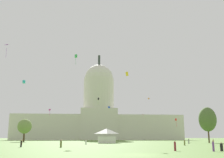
# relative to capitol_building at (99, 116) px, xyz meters

# --- Properties ---
(ground_plane) EXTENTS (800.00, 800.00, 0.00)m
(ground_plane) POSITION_rel_capitol_building_xyz_m (-2.34, -164.70, -17.89)
(ground_plane) COLOR olive
(capitol_building) EXTENTS (124.51, 23.34, 65.19)m
(capitol_building) POSITION_rel_capitol_building_xyz_m (0.00, 0.00, 0.00)
(capitol_building) COLOR beige
(capitol_building) RESTS_ON ground_plane
(event_tent) EXTENTS (6.90, 5.56, 5.29)m
(event_tent) POSITION_rel_capitol_building_xyz_m (-1.77, -101.07, -15.23)
(event_tent) COLOR white
(event_tent) RESTS_ON ground_plane
(tree_west_mid) EXTENTS (7.73, 7.82, 10.45)m
(tree_west_mid) POSITION_rel_capitol_building_xyz_m (-38.01, -71.78, -10.83)
(tree_west_mid) COLOR #42301E
(tree_west_mid) RESTS_ON ground_plane
(tree_east_near) EXTENTS (9.12, 9.14, 13.67)m
(tree_east_near) POSITION_rel_capitol_building_xyz_m (37.69, -101.01, -8.94)
(tree_east_near) COLOR #4C3823
(tree_east_near) RESTS_ON ground_plane
(person_black_aisle_center) EXTENTS (0.66, 0.66, 1.47)m
(person_black_aisle_center) POSITION_rel_capitol_building_xyz_m (13.04, -157.45, -17.23)
(person_black_aisle_center) COLOR black
(person_black_aisle_center) RESTS_ON ground_plane
(person_olive_near_tree_west) EXTENTS (0.58, 0.58, 1.67)m
(person_olive_near_tree_west) POSITION_rel_capitol_building_xyz_m (-15.01, -138.88, -17.12)
(person_olive_near_tree_west) COLOR olive
(person_olive_near_tree_west) RESTS_ON ground_plane
(person_purple_front_right) EXTENTS (0.45, 0.45, 1.78)m
(person_purple_front_right) POSITION_rel_capitol_building_xyz_m (11.35, -158.02, -17.05)
(person_purple_front_right) COLOR #703D93
(person_purple_front_right) RESTS_ON ground_plane
(person_black_near_tent) EXTENTS (0.51, 0.51, 1.49)m
(person_black_near_tent) POSITION_rel_capitol_building_xyz_m (-17.52, -111.05, -17.23)
(person_black_near_tent) COLOR black
(person_black_near_tent) RESTS_ON ground_plane
(person_white_back_center) EXTENTS (0.57, 0.57, 1.52)m
(person_white_back_center) POSITION_rel_capitol_building_xyz_m (-9.39, -116.44, -17.20)
(person_white_back_center) COLOR silver
(person_white_back_center) RESTS_ON ground_plane
(person_tan_mid_right) EXTENTS (0.37, 0.37, 1.74)m
(person_tan_mid_right) POSITION_rel_capitol_building_xyz_m (24.55, -131.21, -17.07)
(person_tan_mid_right) COLOR tan
(person_tan_mid_right) RESTS_ON ground_plane
(person_olive_edge_west) EXTENTS (0.54, 0.54, 1.49)m
(person_olive_edge_west) POSITION_rel_capitol_building_xyz_m (17.74, -128.11, -17.21)
(person_olive_edge_west) COLOR olive
(person_olive_edge_west) RESTS_ON ground_plane
(person_black_back_right) EXTENTS (0.39, 0.39, 1.67)m
(person_black_back_right) POSITION_rel_capitol_building_xyz_m (-24.30, -136.36, -17.11)
(person_black_back_right) COLOR black
(person_black_back_right) RESTS_ON ground_plane
(person_grey_mid_center) EXTENTS (0.44, 0.44, 1.72)m
(person_grey_mid_center) POSITION_rel_capitol_building_xyz_m (25.53, -111.36, -17.10)
(person_grey_mid_center) COLOR gray
(person_grey_mid_center) RESTS_ON ground_plane
(person_orange_lawn_far_right) EXTENTS (0.47, 0.47, 1.57)m
(person_orange_lawn_far_right) POSITION_rel_capitol_building_xyz_m (-28.34, -118.24, -17.17)
(person_orange_lawn_far_right) COLOR orange
(person_orange_lawn_far_right) RESTS_ON ground_plane
(person_maroon_mid_left) EXTENTS (0.43, 0.43, 1.68)m
(person_maroon_mid_left) POSITION_rel_capitol_building_xyz_m (5.62, -155.85, -17.11)
(person_maroon_mid_left) COLOR maroon
(person_maroon_mid_left) RESTS_ON ground_plane
(kite_orange_mid) EXTENTS (1.09, 1.10, 0.91)m
(kite_orange_mid) POSITION_rel_capitol_building_xyz_m (32.35, -27.49, 9.58)
(kite_orange_mid) COLOR orange
(kite_green_mid) EXTENTS (1.01, 0.94, 4.04)m
(kite_green_mid) POSITION_rel_capitol_building_xyz_m (-13.81, -102.68, 14.70)
(kite_green_mid) COLOR green
(kite_pink_low) EXTENTS (1.47, 1.66, 2.46)m
(kite_pink_low) POSITION_rel_capitol_building_xyz_m (28.03, -27.11, -1.29)
(kite_pink_low) COLOR pink
(kite_yellow_mid) EXTENTS (0.73, 0.75, 1.38)m
(kite_yellow_mid) POSITION_rel_capitol_building_xyz_m (1.21, -132.48, 0.99)
(kite_yellow_mid) COLOR yellow
(kite_cyan_mid) EXTENTS (1.22, 1.28, 1.28)m
(kite_cyan_mid) POSITION_rel_capitol_building_xyz_m (-36.14, -87.32, 7.37)
(kite_cyan_mid) COLOR #33BCDB
(kite_black_mid) EXTENTS (0.97, 1.03, 4.45)m
(kite_black_mid) POSITION_rel_capitol_building_xyz_m (-1.74, -32.79, 8.11)
(kite_black_mid) COLOR black
(kite_blue_mid) EXTENTS (1.25, 1.30, 1.21)m
(kite_blue_mid) POSITION_rel_capitol_building_xyz_m (4.01, -44.91, 1.51)
(kite_blue_mid) COLOR blue
(kite_red_low) EXTENTS (0.76, 0.79, 4.07)m
(kite_red_low) POSITION_rel_capitol_building_xyz_m (34.55, -73.47, -7.71)
(kite_red_low) COLOR red
(kite_violet_mid) EXTENTS (1.66, 1.41, 4.31)m
(kite_violet_mid) POSITION_rel_capitol_building_xyz_m (-36.32, -113.10, 14.18)
(kite_violet_mid) COLOR purple
(kite_magenta_low) EXTENTS (0.96, 0.94, 3.02)m
(kite_magenta_low) POSITION_rel_capitol_building_xyz_m (-26.67, -73.04, -3.09)
(kite_magenta_low) COLOR #D1339E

